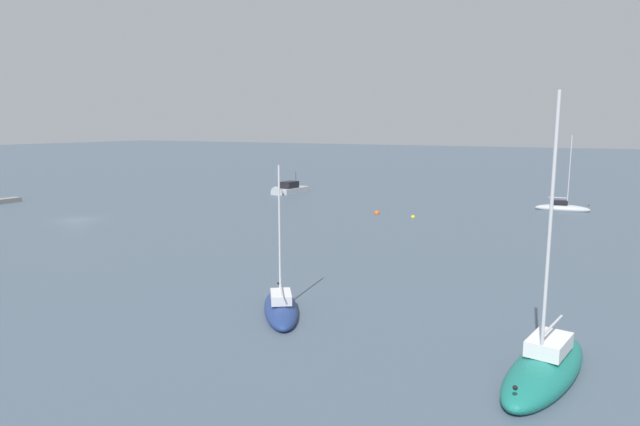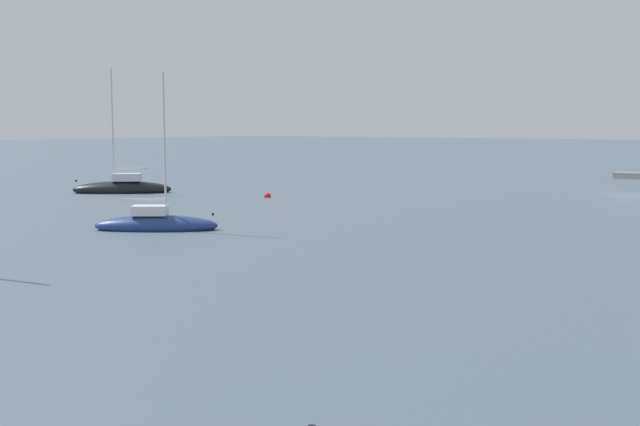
# 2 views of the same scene
# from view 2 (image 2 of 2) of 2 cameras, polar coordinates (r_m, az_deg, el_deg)

# --- Properties ---
(ground_plane) EXTENTS (500.00, 500.00, 0.00)m
(ground_plane) POSITION_cam_2_polar(r_m,az_deg,el_deg) (71.73, 20.80, 1.21)
(ground_plane) COLOR #475666
(sailboat_navy_near) EXTENTS (6.69, 5.52, 9.01)m
(sailboat_navy_near) POSITION_cam_2_polar(r_m,az_deg,el_deg) (45.57, -11.49, -0.77)
(sailboat_navy_near) COLOR navy
(sailboat_navy_near) RESTS_ON ground_plane
(sailboat_black_outer) EXTENTS (7.87, 7.17, 10.91)m
(sailboat_black_outer) POSITION_cam_2_polar(r_m,az_deg,el_deg) (70.94, -13.76, 1.71)
(sailboat_black_outer) COLOR black
(sailboat_black_outer) RESTS_ON ground_plane
(mooring_buoy_near) EXTENTS (0.57, 0.57, 0.57)m
(mooring_buoy_near) POSITION_cam_2_polar(r_m,az_deg,el_deg) (64.81, -3.73, 1.19)
(mooring_buoy_near) COLOR red
(mooring_buoy_near) RESTS_ON ground_plane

